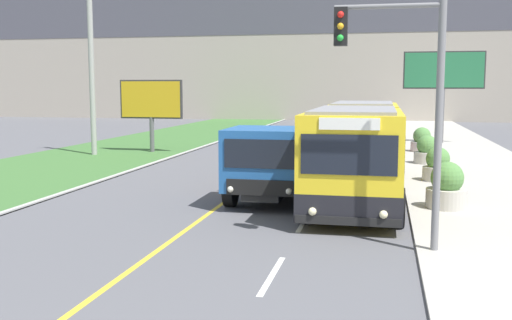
{
  "coord_description": "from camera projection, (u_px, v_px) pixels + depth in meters",
  "views": [
    {
      "loc": [
        4.74,
        -2.97,
        3.54
      ],
      "look_at": [
        1.1,
        14.07,
        1.4
      ],
      "focal_mm": 42.0,
      "sensor_mm": 36.0,
      "label": 1
    }
  ],
  "objects": [
    {
      "name": "dump_truck",
      "position": [
        273.0,
        163.0,
        18.49
      ],
      "size": [
        2.46,
        6.27,
        2.33
      ],
      "color": "black",
      "rests_on": "ground_plane"
    },
    {
      "name": "utility_pole_far",
      "position": [
        91.0,
        65.0,
        30.56
      ],
      "size": [
        1.8,
        0.28,
        9.21
      ],
      "color": "#9E9E99",
      "rests_on": "ground_plane"
    },
    {
      "name": "traffic_light_mast",
      "position": [
        407.0,
        85.0,
        12.48
      ],
      "size": [
        2.28,
        0.32,
        5.6
      ],
      "color": "slate",
      "rests_on": "ground_plane"
    },
    {
      "name": "planter_round_second",
      "position": [
        438.0,
        166.0,
        22.08
      ],
      "size": [
        1.08,
        1.08,
        1.25
      ],
      "color": "#B7B2A8",
      "rests_on": "sidewalk_right"
    },
    {
      "name": "planter_round_third",
      "position": [
        427.0,
        151.0,
        27.09
      ],
      "size": [
        1.15,
        1.15,
        1.29
      ],
      "color": "#B7B2A8",
      "rests_on": "sidewalk_right"
    },
    {
      "name": "city_bus",
      "position": [
        359.0,
        148.0,
        20.05
      ],
      "size": [
        2.71,
        12.57,
        2.94
      ],
      "color": "yellow",
      "rests_on": "ground_plane"
    },
    {
      "name": "billboard_small",
      "position": [
        151.0,
        102.0,
        32.14
      ],
      "size": [
        3.48,
        0.24,
        3.9
      ],
      "color": "#59595B",
      "rests_on": "ground_plane"
    },
    {
      "name": "planter_round_far",
      "position": [
        422.0,
        141.0,
        32.08
      ],
      "size": [
        1.16,
        1.16,
        1.3
      ],
      "color": "#B7B2A8",
      "rests_on": "sidewalk_right"
    },
    {
      "name": "car_distant",
      "position": [
        366.0,
        141.0,
        31.73
      ],
      "size": [
        1.8,
        4.3,
        1.45
      ],
      "color": "maroon",
      "rests_on": "ground_plane"
    },
    {
      "name": "billboard_large",
      "position": [
        444.0,
        74.0,
        36.53
      ],
      "size": [
        4.82,
        0.24,
        5.68
      ],
      "color": "#59595B",
      "rests_on": "ground_plane"
    },
    {
      "name": "apartment_block_background",
      "position": [
        342.0,
        0.0,
        64.84
      ],
      "size": [
        80.0,
        8.04,
        25.72
      ],
      "color": "#A89E8E",
      "rests_on": "ground_plane"
    },
    {
      "name": "planter_round_near",
      "position": [
        447.0,
        188.0,
        17.1
      ],
      "size": [
        1.16,
        1.16,
        1.34
      ],
      "color": "#B7B2A8",
      "rests_on": "sidewalk_right"
    }
  ]
}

